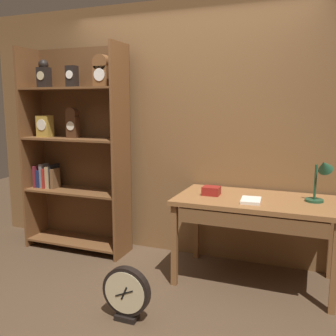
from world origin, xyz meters
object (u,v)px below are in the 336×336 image
bookshelf (75,148)px  workbench (256,208)px  open_repair_manual (251,200)px  round_clock_large (126,293)px  desk_lamp (321,175)px  toolbox_small (211,191)px

bookshelf → workbench: bearing=-4.6°
open_repair_manual → round_clock_large: 1.26m
desk_lamp → round_clock_large: (-1.29, -1.01, -0.79)m
bookshelf → round_clock_large: size_ratio=5.29×
open_repair_manual → desk_lamp: bearing=12.8°
open_repair_manual → round_clock_large: open_repair_manual is taller
bookshelf → toolbox_small: bookshelf is taller
desk_lamp → toolbox_small: bearing=-176.4°
toolbox_small → round_clock_large: size_ratio=0.37×
workbench → toolbox_small: size_ratio=9.14×
desk_lamp → toolbox_small: size_ratio=2.59×
desk_lamp → toolbox_small: 0.93m
bookshelf → toolbox_small: bearing=-5.5°
round_clock_large → bookshelf: bearing=137.1°
bookshelf → open_repair_manual: bearing=-7.8°
toolbox_small → round_clock_large: toolbox_small is taller
bookshelf → open_repair_manual: bookshelf is taller
toolbox_small → open_repair_manual: bearing=-17.1°
desk_lamp → round_clock_large: size_ratio=0.95×
desk_lamp → open_repair_manual: (-0.54, -0.17, -0.22)m
workbench → desk_lamp: (0.51, 0.07, 0.31)m
workbench → desk_lamp: desk_lamp is taller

